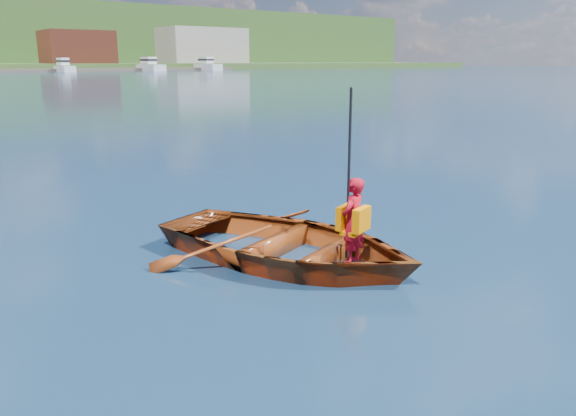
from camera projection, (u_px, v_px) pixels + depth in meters
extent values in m
plane|color=#111E42|center=(253.00, 271.00, 7.21)|extent=(600.00, 600.00, 0.00)
imported|color=brown|center=(287.00, 244.00, 7.52)|extent=(3.87, 4.48, 0.78)
imported|color=#A00A1B|center=(353.00, 221.00, 7.06)|extent=(0.48, 0.40, 1.12)
cube|color=orange|center=(362.00, 219.00, 6.99)|extent=(0.35, 0.22, 0.30)
cube|color=orange|center=(344.00, 217.00, 7.12)|extent=(0.35, 0.20, 0.30)
cube|color=orange|center=(352.00, 232.00, 7.10)|extent=(0.36, 0.31, 0.05)
cylinder|color=black|center=(349.00, 176.00, 7.13)|extent=(0.05, 0.05, 2.20)
cube|color=maroon|center=(77.00, 47.00, 160.49)|extent=(18.00, 16.00, 9.00)
cube|color=gray|center=(202.00, 46.00, 182.86)|extent=(26.00, 16.00, 11.00)
cube|color=silver|center=(65.00, 69.00, 139.17)|extent=(2.82, 10.07, 1.64)
cube|color=silver|center=(63.00, 61.00, 139.49)|extent=(1.97, 4.53, 1.80)
cube|color=black|center=(63.00, 61.00, 139.46)|extent=(2.03, 4.73, 0.50)
cube|color=silver|center=(151.00, 68.00, 151.88)|extent=(3.54, 12.64, 1.94)
cube|color=silver|center=(148.00, 60.00, 152.35)|extent=(2.48, 5.69, 1.80)
cube|color=black|center=(148.00, 60.00, 152.32)|extent=(2.55, 5.94, 0.50)
cube|color=silver|center=(208.00, 68.00, 161.72)|extent=(3.27, 11.67, 2.01)
cube|color=silver|center=(206.00, 60.00, 162.10)|extent=(2.29, 5.25, 1.80)
cube|color=black|center=(206.00, 60.00, 162.07)|extent=(2.35, 5.48, 0.50)
cylinder|color=#382314|center=(160.00, 37.00, 247.80)|extent=(0.80, 0.80, 2.62)
sphere|color=#17511A|center=(159.00, 29.00, 246.91)|extent=(4.90, 4.90, 4.90)
cylinder|color=#382314|center=(132.00, 32.00, 252.21)|extent=(0.80, 0.80, 2.65)
sphere|color=#17511A|center=(132.00, 24.00, 251.32)|extent=(4.95, 4.95, 4.95)
cylinder|color=#382314|center=(49.00, 33.00, 224.36)|extent=(0.80, 0.80, 2.77)
sphere|color=#17511A|center=(48.00, 23.00, 223.42)|extent=(5.16, 5.16, 5.16)
cylinder|color=#382314|center=(207.00, 26.00, 304.71)|extent=(0.80, 0.80, 2.77)
sphere|color=#17511A|center=(207.00, 19.00, 303.77)|extent=(5.17, 5.17, 5.17)
cylinder|color=#382314|center=(83.00, 41.00, 217.19)|extent=(0.80, 0.80, 2.95)
sphere|color=#17511A|center=(83.00, 30.00, 216.19)|extent=(5.51, 5.51, 5.51)
cylinder|color=#382314|center=(130.00, 25.00, 272.93)|extent=(0.80, 0.80, 2.59)
sphere|color=#17511A|center=(130.00, 18.00, 272.05)|extent=(4.83, 4.83, 4.83)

